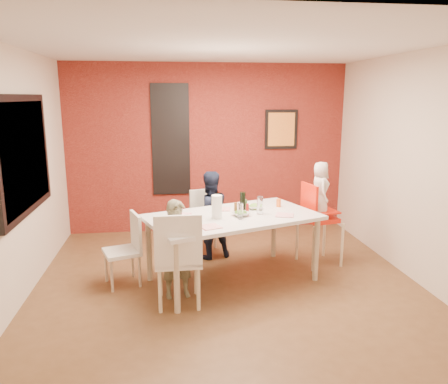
{
  "coord_description": "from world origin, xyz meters",
  "views": [
    {
      "loc": [
        -0.68,
        -4.79,
        2.18
      ],
      "look_at": [
        0.0,
        0.3,
        1.05
      ],
      "focal_mm": 35.0,
      "sensor_mm": 36.0,
      "label": 1
    }
  ],
  "objects": [
    {
      "name": "high_chair",
      "position": [
        1.25,
        0.48,
        0.65
      ],
      "size": [
        0.54,
        0.54,
        1.09
      ],
      "rotation": [
        0.0,
        0.0,
        1.78
      ],
      "color": "red",
      "rests_on": "ground"
    },
    {
      "name": "chair_left",
      "position": [
        -1.15,
        0.17,
        0.47
      ],
      "size": [
        0.5,
        0.5,
        0.85
      ],
      "rotation": [
        0.0,
        0.0,
        5.03
      ],
      "color": "silver",
      "rests_on": "ground"
    },
    {
      "name": "dining_table",
      "position": [
        0.08,
        0.09,
        0.74
      ],
      "size": [
        2.2,
        1.68,
        0.81
      ],
      "rotation": [
        0.0,
        0.0,
        0.34
      ],
      "color": "silver",
      "rests_on": "ground"
    },
    {
      "name": "glassblock_surround",
      "position": [
        -0.6,
        2.21,
        1.5
      ],
      "size": [
        0.6,
        0.03,
        1.76
      ],
      "primitive_type": "cube",
      "color": "black",
      "rests_on": "wall_back"
    },
    {
      "name": "condiment_green",
      "position": [
        0.25,
        0.23,
        0.89
      ],
      "size": [
        0.04,
        0.04,
        0.15
      ],
      "primitive_type": "cylinder",
      "color": "#317125",
      "rests_on": "dining_table"
    },
    {
      "name": "paper_towel_roll",
      "position": [
        -0.12,
        -0.01,
        0.95
      ],
      "size": [
        0.12,
        0.12,
        0.27
      ],
      "primitive_type": "cylinder",
      "color": "white",
      "rests_on": "dining_table"
    },
    {
      "name": "condiment_red",
      "position": [
        0.25,
        0.11,
        0.88
      ],
      "size": [
        0.03,
        0.03,
        0.13
      ],
      "primitive_type": "cylinder",
      "color": "#B71214",
      "rests_on": "dining_table"
    },
    {
      "name": "sippy_cup",
      "position": [
        0.71,
        0.42,
        0.86
      ],
      "size": [
        0.06,
        0.06,
        0.1
      ],
      "primitive_type": "cylinder",
      "color": "orange",
      "rests_on": "dining_table"
    },
    {
      "name": "salad_bowl_b",
      "position": [
        0.39,
        0.35,
        0.84
      ],
      "size": [
        0.2,
        0.2,
        0.05
      ],
      "primitive_type": "imported",
      "rotation": [
        0.0,
        0.0,
        -0.03
      ],
      "color": "white",
      "rests_on": "dining_table"
    },
    {
      "name": "art_print_canvas",
      "position": [
        1.2,
        2.19,
        1.65
      ],
      "size": [
        0.44,
        0.01,
        0.54
      ],
      "primitive_type": "cube",
      "color": "#F29E35",
      "rests_on": "wall_back"
    },
    {
      "name": "wall_front",
      "position": [
        0.0,
        -2.25,
        1.35
      ],
      "size": [
        4.5,
        0.02,
        2.7
      ],
      "primitive_type": "cube",
      "color": "beige",
      "rests_on": "ground"
    },
    {
      "name": "wall_back",
      "position": [
        0.0,
        2.25,
        1.35
      ],
      "size": [
        4.5,
        0.02,
        2.7
      ],
      "primitive_type": "cube",
      "color": "beige",
      "rests_on": "ground"
    },
    {
      "name": "plate_far_left",
      "position": [
        -0.55,
        0.14,
        0.82
      ],
      "size": [
        0.3,
        0.3,
        0.01
      ],
      "primitive_type": "cube",
      "rotation": [
        0.0,
        0.0,
        -0.29
      ],
      "color": "white",
      "rests_on": "dining_table"
    },
    {
      "name": "child_far",
      "position": [
        -0.12,
        0.91,
        0.6
      ],
      "size": [
        0.69,
        0.6,
        1.2
      ],
      "primitive_type": "imported",
      "rotation": [
        0.0,
        0.0,
        3.41
      ],
      "color": "black",
      "rests_on": "ground"
    },
    {
      "name": "salad_bowl_a",
      "position": [
        0.16,
        0.05,
        0.84
      ],
      "size": [
        0.26,
        0.26,
        0.05
      ],
      "primitive_type": "imported",
      "rotation": [
        0.0,
        0.0,
        0.39
      ],
      "color": "silver",
      "rests_on": "dining_table"
    },
    {
      "name": "wall_left",
      "position": [
        -2.25,
        0.0,
        1.35
      ],
      "size": [
        0.02,
        4.5,
        2.7
      ],
      "primitive_type": "cube",
      "color": "beige",
      "rests_on": "ground"
    },
    {
      "name": "plate_near_right",
      "position": [
        0.68,
        -0.0,
        0.82
      ],
      "size": [
        0.26,
        0.26,
        0.01
      ],
      "primitive_type": "cube",
      "rotation": [
        0.0,
        0.0,
        -0.32
      ],
      "color": "white",
      "rests_on": "dining_table"
    },
    {
      "name": "chair_far",
      "position": [
        -0.14,
        1.15,
        0.5
      ],
      "size": [
        0.5,
        0.5,
        0.89
      ],
      "rotation": [
        0.0,
        0.0,
        0.26
      ],
      "color": "beige",
      "rests_on": "ground"
    },
    {
      "name": "ground",
      "position": [
        0.0,
        0.0,
        0.0
      ],
      "size": [
        4.5,
        4.5,
        0.0
      ],
      "primitive_type": "plane",
      "color": "brown",
      "rests_on": "ground"
    },
    {
      "name": "glassblock_strip",
      "position": [
        -0.6,
        2.21,
        1.5
      ],
      "size": [
        0.55,
        0.03,
        1.7
      ],
      "primitive_type": "cube",
      "color": "silver",
      "rests_on": "wall_back"
    },
    {
      "name": "picture_window_frame",
      "position": [
        -2.22,
        0.2,
        1.55
      ],
      "size": [
        0.05,
        1.7,
        1.3
      ],
      "primitive_type": "cube",
      "color": "black",
      "rests_on": "wall_left"
    },
    {
      "name": "brick_accent_wall",
      "position": [
        0.0,
        2.23,
        1.35
      ],
      "size": [
        4.5,
        0.02,
        2.7
      ],
      "primitive_type": "cube",
      "color": "maroon",
      "rests_on": "ground"
    },
    {
      "name": "toddler",
      "position": [
        1.28,
        0.49,
        1.0
      ],
      "size": [
        0.26,
        0.37,
        0.72
      ],
      "primitive_type": "imported",
      "rotation": [
        0.0,
        0.0,
        1.49
      ],
      "color": "silver",
      "rests_on": "high_chair"
    },
    {
      "name": "wine_bottle",
      "position": [
        0.21,
        0.17,
        0.94
      ],
      "size": [
        0.07,
        0.07,
        0.26
      ],
      "primitive_type": "cylinder",
      "color": "black",
      "rests_on": "dining_table"
    },
    {
      "name": "chair_near",
      "position": [
        -0.59,
        -0.51,
        0.58
      ],
      "size": [
        0.48,
        0.48,
        1.04
      ],
      "rotation": [
        0.0,
        0.0,
        3.14
      ],
      "color": "silver",
      "rests_on": "ground"
    },
    {
      "name": "condiment_brown",
      "position": [
        0.11,
        0.13,
        0.89
      ],
      "size": [
        0.04,
        0.04,
        0.14
      ],
      "primitive_type": "cylinder",
      "color": "brown",
      "rests_on": "dining_table"
    },
    {
      "name": "art_print_frame",
      "position": [
        1.2,
        2.21,
        1.65
      ],
      "size": [
        0.54,
        0.03,
        0.64
      ],
      "primitive_type": "cube",
      "color": "black",
      "rests_on": "wall_back"
    },
    {
      "name": "plate_near_left",
      "position": [
        -0.24,
        -0.35,
        0.82
      ],
      "size": [
        0.26,
        0.26,
        0.01
      ],
      "primitive_type": "cube",
      "rotation": [
        0.0,
        0.0,
        0.34
      ],
      "color": "white",
      "rests_on": "dining_table"
    },
    {
      "name": "wine_glass_b",
      "position": [
        0.4,
        0.1,
        0.92
      ],
      "size": [
        0.07,
        0.07,
        0.21
      ],
      "primitive_type": "cylinder",
      "color": "white",
      "rests_on": "dining_table"
    },
    {
      "name": "wine_glass_a",
      "position": [
        0.14,
        -0.07,
        0.9
      ],
      "size": [
        0.06,
        0.06,
        0.18
      ],
      "primitive_type": "cylinder",
      "color": "white",
      "rests_on": "dining_table"
    },
    {
      "name": "picture_window_pane",
      "position": [
        -2.21,
        0.2,
        1.55
      ],
      "size": [
        0.02,
        1.55,
        1.15
      ],
      "primitive_type": "cube",
      "color": "black",
      "rests_on": "wall_left"
    },
    {
      "name": "child_near",
      "position": [
        -0.59,
        -0.26,
        0.55
      ],
      "size": [
        0.44,
        0.32,
        1.1
      ],
      "primitive_type": "imported",
      "rotation": [
        0.0,
        0.0,
        0.16
      ],
      "color": "brown",
      "rests_on": "ground"
    },
    {
      "name": "wall_right",
      "position": [
        2.25,
        0.0,
        1.35
      ],
      "size": [
        0.02,
        4.5,
        2.7
      ],
      "primitive_type": "cube",
      "color": "beige",
      "rests_on": "ground"
    },
    {
      "name": "ceiling",
      "position": [
        0.0,
        0.0,
        2.7
      ],
      "size": [
        4.5,
        4.5,
        0.02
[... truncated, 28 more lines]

